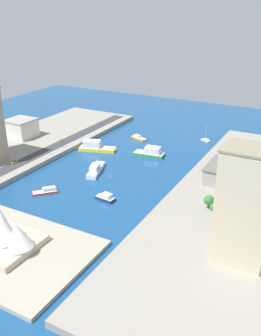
{
  "coord_description": "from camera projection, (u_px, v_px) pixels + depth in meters",
  "views": [
    {
      "loc": [
        -118.14,
        189.71,
        101.75
      ],
      "look_at": [
        -12.67,
        -4.62,
        5.04
      ],
      "focal_mm": 39.87,
      "sensor_mm": 36.0,
      "label": 1
    }
  ],
  "objects": [
    {
      "name": "opera_landmark",
      "position": [
        6.0,
        234.0,
        164.15
      ],
      "size": [
        29.55,
        27.64,
        22.91
      ],
      "color": "#BCAD93",
      "rests_on": "peninsula_point"
    },
    {
      "name": "hotel_broad_white",
      "position": [
        21.0,
        128.0,
        300.77
      ],
      "size": [
        20.8,
        21.1,
        14.8
      ],
      "color": "silver",
      "rests_on": "quay_east"
    },
    {
      "name": "water_taxi_orange",
      "position": [
        139.0,
        138.0,
        308.46
      ],
      "size": [
        15.66,
        9.71,
        3.11
      ],
      "color": "orange",
      "rests_on": "ground_plane"
    },
    {
      "name": "carpark_squat_concrete",
      "position": [
        245.0,
        176.0,
        221.51
      ],
      "size": [
        44.52,
        28.85,
        10.26
      ],
      "color": "gray",
      "rests_on": "quay_west"
    },
    {
      "name": "sailboat_small_white",
      "position": [
        206.0,
        140.0,
        303.96
      ],
      "size": [
        9.07,
        6.58,
        12.81
      ],
      "color": "white",
      "rests_on": "ground_plane"
    },
    {
      "name": "road_strip",
      "position": [
        40.0,
        153.0,
        269.76
      ],
      "size": [
        10.06,
        228.0,
        0.15
      ],
      "primitive_type": "cube",
      "color": "#38383D",
      "rests_on": "quay_east"
    },
    {
      "name": "tugboat_red",
      "position": [
        46.0,
        191.0,
        219.56
      ],
      "size": [
        13.52,
        14.25,
        3.49
      ],
      "color": "red",
      "rests_on": "ground_plane"
    },
    {
      "name": "patrol_launch_navy",
      "position": [
        106.0,
        198.0,
        211.37
      ],
      "size": [
        13.06,
        6.08,
        4.39
      ],
      "color": "#1E284C",
      "rests_on": "ground_plane"
    },
    {
      "name": "quay_east",
      "position": [
        17.0,
        150.0,
        280.35
      ],
      "size": [
        70.0,
        240.0,
        3.3
      ],
      "primitive_type": "cube",
      "color": "gray",
      "rests_on": "ground_plane"
    },
    {
      "name": "quay_west",
      "position": [
        235.0,
        200.0,
        208.67
      ],
      "size": [
        70.0,
        240.0,
        3.3
      ],
      "primitive_type": "cube",
      "color": "gray",
      "rests_on": "ground_plane"
    },
    {
      "name": "ferry_green_doubledeck",
      "position": [
        150.0,
        152.0,
        273.01
      ],
      "size": [
        24.78,
        11.65,
        7.31
      ],
      "color": "#2D8C4C",
      "rests_on": "ground_plane"
    },
    {
      "name": "traffic_light_waterfront",
      "position": [
        62.0,
        142.0,
        279.65
      ],
      "size": [
        0.36,
        0.36,
        6.5
      ],
      "color": "black",
      "rests_on": "quay_east"
    },
    {
      "name": "park_tree_cluster",
      "position": [
        218.0,
        201.0,
        192.51
      ],
      "size": [
        16.62,
        18.99,
        8.39
      ],
      "color": "brown",
      "rests_on": "quay_west"
    },
    {
      "name": "ground_plane",
      "position": [
        110.0,
        174.0,
        245.17
      ],
      "size": [
        440.0,
        440.0,
        0.0
      ],
      "primitive_type": "plane",
      "color": "navy"
    },
    {
      "name": "office_block_beige",
      "position": [
        245.0,
        206.0,
        148.37
      ],
      "size": [
        21.85,
        17.15,
        49.85
      ],
      "color": "#C6B793",
      "rests_on": "quay_west"
    },
    {
      "name": "taxi_yellow_cab",
      "position": [
        14.0,
        162.0,
        252.68
      ],
      "size": [
        2.06,
        4.7,
        1.56
      ],
      "color": "black",
      "rests_on": "road_strip"
    },
    {
      "name": "ferry_white_commuter",
      "position": [
        96.0,
        169.0,
        246.77
      ],
      "size": [
        14.03,
        27.25,
        6.21
      ],
      "color": "silver",
      "rests_on": "ground_plane"
    },
    {
      "name": "peninsula_point",
      "position": [
        6.0,
        249.0,
        167.98
      ],
      "size": [
        78.4,
        53.54,
        2.0
      ],
      "primitive_type": "cube",
      "color": "#A89E89",
      "rests_on": "ground_plane"
    },
    {
      "name": "ferry_yellow_fast",
      "position": [
        95.0,
        147.0,
        283.37
      ],
      "size": [
        29.78,
        17.17,
        7.9
      ],
      "color": "yellow",
      "rests_on": "ground_plane"
    }
  ]
}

